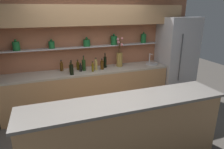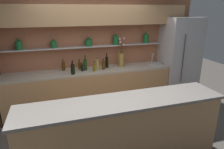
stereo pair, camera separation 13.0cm
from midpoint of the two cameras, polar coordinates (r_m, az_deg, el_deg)
ground_plane at (r=3.80m, az=0.55°, el=-17.41°), size 12.00×12.00×0.00m
back_wall_unit at (r=4.61m, az=-5.38°, el=9.88°), size 5.20×0.44×2.60m
back_counter_unit at (r=4.61m, az=-5.35°, el=-4.21°), size 3.65×0.62×0.92m
island_counter at (r=3.02m, az=4.45°, el=-16.13°), size 2.90×0.61×1.02m
refrigerator at (r=5.33m, az=19.22°, el=4.23°), size 0.85×0.73×2.04m
flower_vase at (r=4.68m, az=3.47°, el=4.94°), size 0.14×0.16×0.68m
sink_fixture at (r=5.02m, az=12.59°, el=3.13°), size 0.30×0.30×0.25m
bottle_wine_0 at (r=4.19m, az=-10.27°, el=1.57°), size 0.08×0.08×0.31m
bottle_oil_1 at (r=4.35m, az=-4.29°, el=2.07°), size 0.05×0.05×0.22m
bottle_sauce_2 at (r=4.39m, az=-7.69°, el=1.96°), size 0.06×0.06×0.19m
bottle_oil_3 at (r=4.35m, az=-10.49°, el=1.82°), size 0.07×0.07×0.22m
bottle_wine_4 at (r=4.61m, az=-0.69°, el=3.63°), size 0.07×0.07×0.34m
bottle_spirit_5 at (r=4.51m, az=-12.93°, el=2.41°), size 0.07×0.07×0.24m
bottle_spirit_6 at (r=4.43m, az=-3.36°, el=2.79°), size 0.07×0.07×0.28m
bottle_wine_7 at (r=4.43m, az=-6.79°, el=2.80°), size 0.08×0.08×0.33m
bottle_spirit_8 at (r=4.47m, az=-1.60°, el=2.75°), size 0.08×0.08×0.25m
bottle_oil_9 at (r=4.53m, az=-8.44°, el=2.59°), size 0.06×0.06×0.23m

